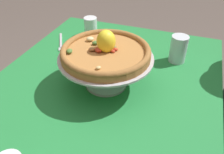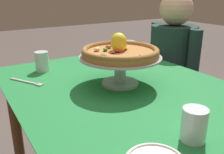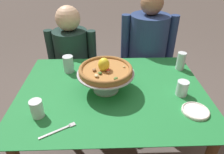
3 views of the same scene
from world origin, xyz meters
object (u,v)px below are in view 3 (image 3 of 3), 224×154
water_glass_side_right (182,89)px  water_glass_back_left (69,65)px  water_glass_front_left (37,109)px  side_plate (195,111)px  water_glass_back_right (181,62)px  pizza (105,69)px  diner_left (74,67)px  dinner_fork (60,130)px  diner_right (146,59)px  pizza_stand (106,78)px

water_glass_side_right → water_glass_back_left: (-0.78, 0.32, 0.02)m
water_glass_front_left → side_plate: bearing=0.1°
water_glass_back_right → side_plate: (-0.07, -0.51, -0.05)m
pizza → water_glass_side_right: bearing=-8.3°
water_glass_side_right → diner_left: 1.13m
dinner_fork → diner_right: 1.23m
dinner_fork → diner_left: (-0.08, 1.02, -0.20)m
pizza_stand → water_glass_side_right: 0.50m
water_glass_side_right → water_glass_back_right: water_glass_back_right is taller
water_glass_back_left → diner_left: 0.49m
diner_right → water_glass_back_right: bearing=-66.1°
water_glass_side_right → water_glass_back_left: water_glass_back_left is taller
pizza → water_glass_front_left: pizza is taller
side_plate → water_glass_front_left: bearing=-179.9°
diner_left → water_glass_back_right: bearing=-23.7°
pizza → diner_right: diner_right is taller
water_glass_front_left → water_glass_side_right: (0.88, 0.17, -0.00)m
water_glass_back_left → pizza_stand: bearing=-41.4°
side_plate → diner_right: size_ratio=0.13×
water_glass_back_left → side_plate: bearing=-31.5°
water_glass_front_left → water_glass_back_left: (0.10, 0.50, 0.01)m
water_glass_back_right → water_glass_back_left: 0.87m
pizza → water_glass_back_left: 0.39m
water_glass_front_left → diner_right: bearing=48.9°
pizza → water_glass_back_left: size_ratio=2.68×
pizza → diner_left: 0.82m
pizza_stand → diner_right: (0.41, 0.67, -0.22)m
dinner_fork → pizza_stand: bearing=55.5°
side_plate → diner_right: bearing=97.2°
pizza_stand → side_plate: (0.52, -0.24, -0.09)m
water_glass_side_right → water_glass_back_right: 0.35m
side_plate → diner_left: (-0.85, 0.91, -0.20)m
water_glass_back_right → dinner_fork: 1.04m
water_glass_back_left → diner_left: bearing=95.5°
water_glass_front_left → diner_right: diner_right is taller
diner_right → pizza: bearing=-121.3°
water_glass_back_right → dinner_fork: (-0.84, -0.62, -0.06)m
pizza_stand → pizza: 0.06m
water_glass_back_left → dinner_fork: water_glass_back_left is taller
water_glass_front_left → side_plate: (0.91, 0.00, -0.04)m
side_plate → diner_right: (-0.12, 0.91, -0.13)m
water_glass_front_left → diner_right: 1.23m
side_plate → diner_left: diner_left is taller
pizza_stand → water_glass_back_right: 0.65m
dinner_fork → diner_left: size_ratio=0.16×
pizza → water_glass_side_right: 0.51m
side_plate → dinner_fork: side_plate is taller
water_glass_front_left → water_glass_back_left: water_glass_back_left is taller
pizza_stand → diner_right: size_ratio=0.30×
water_glass_back_left → diner_left: diner_left is taller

